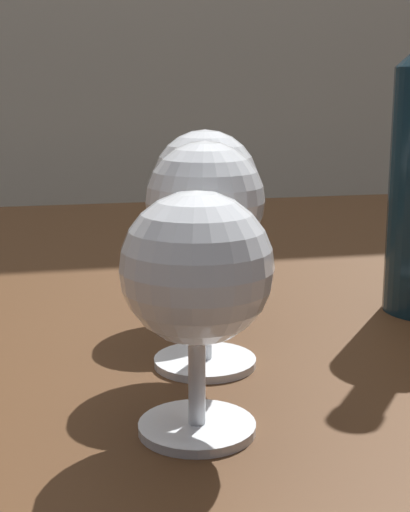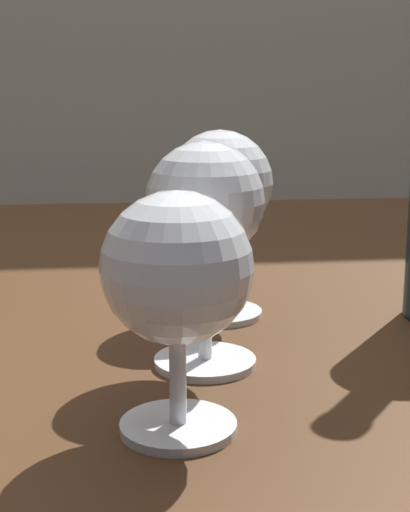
% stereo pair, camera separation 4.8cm
% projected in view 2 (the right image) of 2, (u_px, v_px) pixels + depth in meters
% --- Properties ---
extents(dining_table, '(1.51, 0.91, 0.78)m').
position_uv_depth(dining_table, '(51.00, 365.00, 0.74)').
color(dining_table, '#472B16').
rests_on(dining_table, ground_plane).
extents(wine_glass_cabernet, '(0.08, 0.08, 0.13)m').
position_uv_depth(wine_glass_cabernet, '(177.00, 274.00, 0.39)').
color(wine_glass_cabernet, white).
rests_on(wine_glass_cabernet, dining_table).
extents(wine_glass_rose, '(0.07, 0.07, 0.15)m').
position_uv_depth(wine_glass_rose, '(205.00, 210.00, 0.48)').
color(wine_glass_rose, white).
rests_on(wine_glass_rose, dining_table).
extents(wine_glass_amber, '(0.08, 0.08, 0.15)m').
position_uv_depth(wine_glass_amber, '(220.00, 189.00, 0.58)').
color(wine_glass_amber, white).
rests_on(wine_glass_amber, dining_table).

